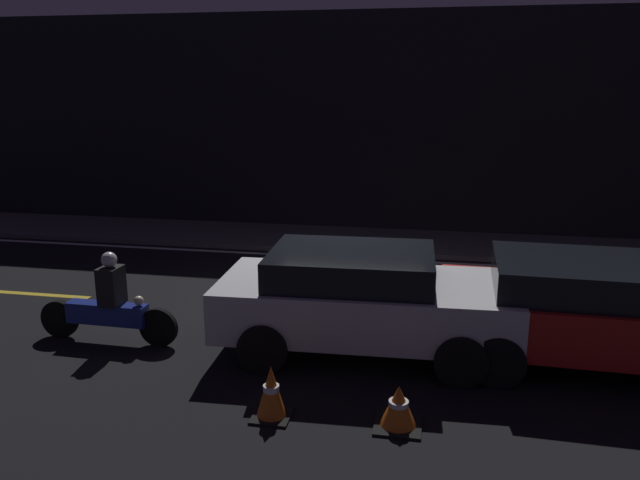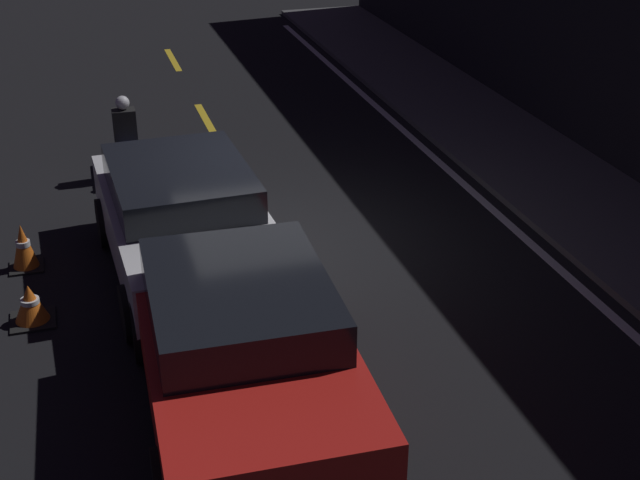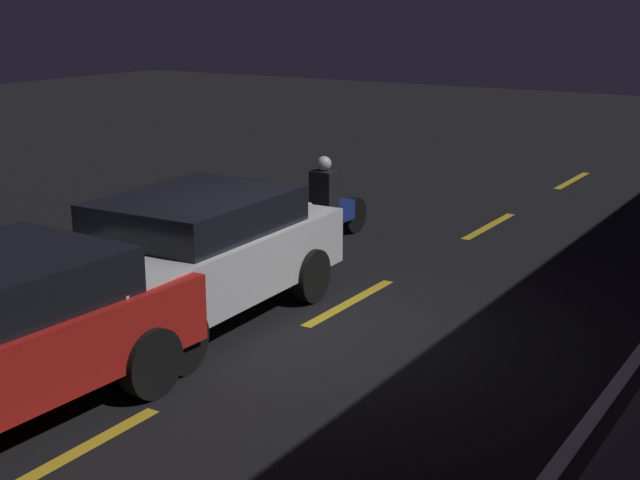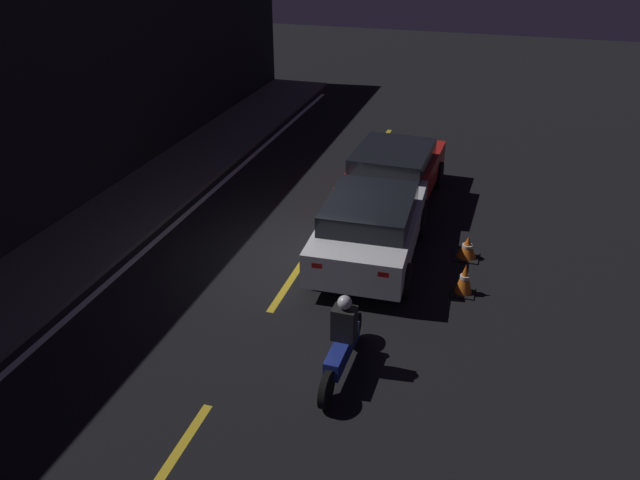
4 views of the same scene
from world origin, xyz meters
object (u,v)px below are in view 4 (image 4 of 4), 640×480
Objects in this scene: traffic_cone_near at (464,279)px; traffic_cone_mid at (467,248)px; taxi_red at (393,172)px; motorcycle at (342,343)px; sedan_white at (370,225)px.

traffic_cone_near is 1.41m from traffic_cone_mid.
taxi_red reaches higher than motorcycle.
taxi_red is 4.35m from traffic_cone_near.
taxi_red is (3.00, 0.11, -0.00)m from sedan_white.
traffic_cone_mid is at bearing 2.85° from traffic_cone_near.
taxi_red is at bearing -0.03° from sedan_white.
taxi_red is 7.89× the size of traffic_cone_mid.
motorcycle is at bearing 150.57° from traffic_cone_near.
taxi_red is at bearing 29.38° from traffic_cone_near.
sedan_white reaches higher than taxi_red.
traffic_cone_mid is (0.64, -1.94, -0.55)m from sedan_white.
motorcycle is at bearing 160.13° from traffic_cone_mid.
motorcycle reaches higher than traffic_cone_mid.
sedan_white is 2.11m from traffic_cone_mid.
traffic_cone_near is (-0.77, -2.01, -0.48)m from sedan_white.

